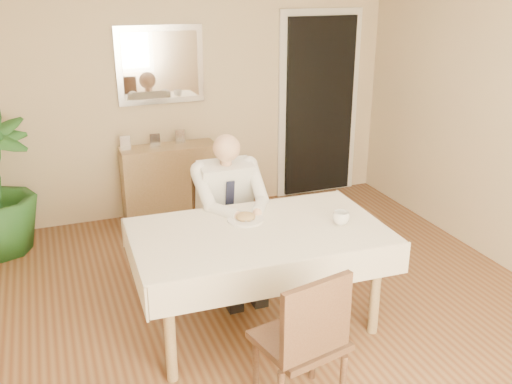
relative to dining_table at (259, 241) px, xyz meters
name	(u,v)px	position (x,y,z in m)	size (l,w,h in m)	color
room	(276,158)	(0.05, -0.15, 0.63)	(5.00, 5.02, 2.60)	brown
doorway	(319,107)	(1.60, 2.31, 0.33)	(0.96, 0.07, 2.10)	white
mirror	(160,65)	(-0.14, 2.32, 0.88)	(0.86, 0.04, 0.76)	silver
dining_table	(259,241)	(0.00, 0.00, 0.00)	(1.74, 1.06, 0.75)	#9A7C53
chair_far	(221,217)	(0.00, 0.88, -0.18)	(0.43, 0.43, 0.88)	#3F2C1C
chair_near	(306,338)	(-0.09, -0.94, -0.14)	(0.52, 0.53, 0.93)	#3F2C1C
seated_man	(231,207)	(0.00, 0.59, 0.02)	(0.48, 0.72, 1.24)	white
plate	(246,220)	(-0.03, 0.18, 0.09)	(0.26, 0.26, 0.02)	white
food	(246,217)	(-0.03, 0.18, 0.11)	(0.14, 0.14, 0.06)	olive
knife	(254,220)	(0.01, 0.12, 0.11)	(0.01, 0.01, 0.13)	silver
fork	(243,221)	(-0.07, 0.12, 0.11)	(0.01, 0.01, 0.13)	silver
coffee_mug	(341,218)	(0.56, -0.11, 0.13)	(0.12, 0.12, 0.09)	white
sideboard	(170,182)	(-0.14, 2.17, -0.28)	(0.96, 0.33, 0.77)	#9A7C53
photo_frame_left	(125,143)	(-0.56, 2.20, 0.17)	(0.10, 0.02, 0.14)	silver
photo_frame_center	(155,140)	(-0.27, 2.18, 0.17)	(0.10, 0.02, 0.14)	silver
photo_frame_right	(180,136)	(0.00, 2.24, 0.17)	(0.10, 0.02, 0.14)	silver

